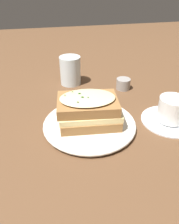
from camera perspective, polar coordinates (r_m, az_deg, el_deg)
ground_plane at (r=0.58m, az=-1.36°, el=-2.83°), size 2.40×2.40×0.00m
dinner_plate at (r=0.56m, az=0.00°, el=-3.16°), size 0.24×0.24×0.01m
sandwich at (r=0.54m, az=-0.22°, el=0.59°), size 0.16×0.12×0.08m
teacup_with_saucer at (r=0.61m, az=20.58°, el=-0.07°), size 0.15×0.15×0.07m
water_glass at (r=0.77m, az=-4.89°, el=10.76°), size 0.07×0.07×0.10m
condiment_pot at (r=0.75m, az=8.80°, el=7.27°), size 0.05×0.05×0.04m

